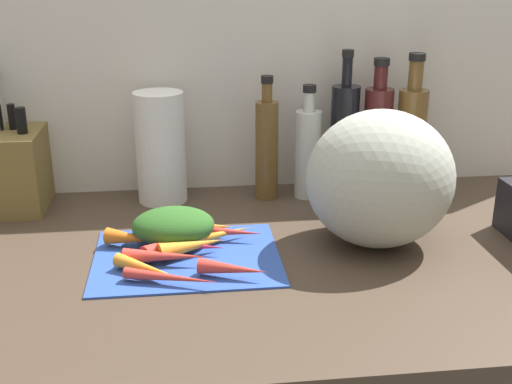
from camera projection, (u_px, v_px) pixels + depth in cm
name	position (u px, v px, depth cm)	size (l,w,h in cm)	color
ground_plane	(235.00, 259.00, 120.61)	(170.00, 80.00, 3.00)	#47382B
wall_back	(219.00, 60.00, 145.73)	(170.00, 3.00, 60.00)	silver
cutting_board	(187.00, 256.00, 117.45)	(33.85, 26.86, 0.80)	#2D51B7
carrot_0	(216.00, 236.00, 122.15)	(2.56, 2.56, 15.43)	orange
carrot_1	(146.00, 268.00, 109.37)	(2.50, 2.50, 12.90)	orange
carrot_2	(174.00, 242.00, 119.04)	(2.85, 2.85, 13.93)	red
carrot_3	(165.00, 227.00, 125.93)	(2.48, 2.48, 12.12)	red
carrot_4	(233.00, 269.00, 108.74)	(2.81, 2.81, 12.00)	red
carrot_5	(165.00, 256.00, 113.26)	(2.87, 2.87, 14.73)	red
carrot_6	(192.00, 246.00, 116.92)	(3.27, 3.27, 12.33)	orange
carrot_7	(132.00, 238.00, 120.17)	(3.19, 3.19, 10.21)	orange
carrot_8	(172.00, 278.00, 106.59)	(2.02, 2.02, 16.70)	red
carrot_9	(220.00, 231.00, 123.48)	(2.96, 2.96, 16.52)	red
carrot_10	(191.00, 246.00, 117.84)	(2.46, 2.46, 12.52)	#B2264C
carrot_11	(197.00, 227.00, 124.95)	(3.53, 3.53, 14.19)	orange
carrot_greens_pile	(173.00, 225.00, 121.57)	(15.64, 12.03, 6.62)	#2D6023
winter_squash	(380.00, 179.00, 119.64)	(27.76, 25.39, 26.08)	#B2B7A8
knife_block	(16.00, 170.00, 138.63)	(11.77, 16.95, 22.75)	brown
paper_towel_roll	(161.00, 148.00, 141.82)	(10.93, 10.93, 24.77)	white
bottle_0	(267.00, 147.00, 143.86)	(5.16, 5.16, 27.94)	brown
bottle_1	(308.00, 151.00, 144.91)	(5.90, 5.90, 25.83)	silver
bottle_2	(344.00, 139.00, 145.50)	(6.40, 6.40, 33.20)	black
bottle_3	(377.00, 139.00, 145.16)	(6.44, 6.44, 31.46)	#471919
bottle_4	(410.00, 138.00, 145.28)	(6.65, 6.65, 32.50)	brown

